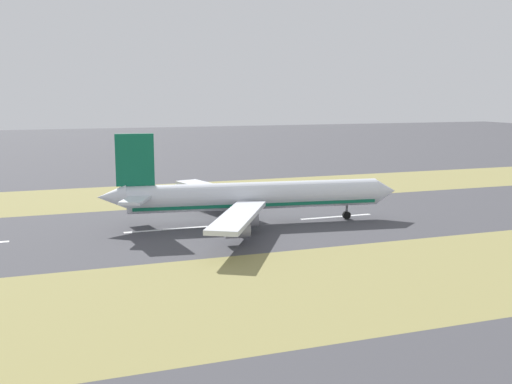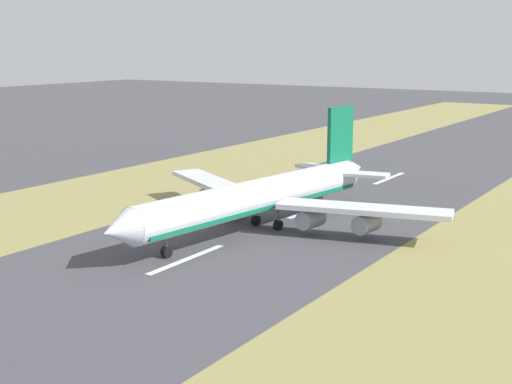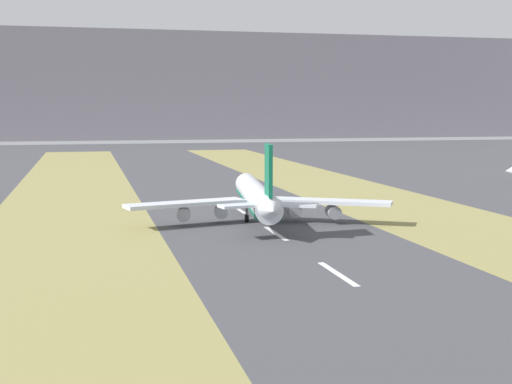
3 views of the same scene
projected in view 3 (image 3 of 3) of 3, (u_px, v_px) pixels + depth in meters
name	position (u px, v px, depth m)	size (l,w,h in m)	color
ground_plane	(253.00, 219.00, 179.46)	(800.00, 800.00, 0.00)	#424247
grass_median_west	(69.00, 225.00, 169.03)	(40.00, 600.00, 0.01)	olive
grass_median_east	(417.00, 213.00, 189.89)	(40.00, 600.00, 0.01)	olive
centreline_dash_near	(338.00, 274.00, 119.67)	(1.20, 18.00, 0.01)	silver
centreline_dash_mid	(276.00, 233.00, 158.30)	(1.20, 18.00, 0.01)	silver
centreline_dash_far	(238.00, 209.00, 196.93)	(1.20, 18.00, 0.01)	silver
airplane_main_jet	(257.00, 197.00, 175.10)	(63.57, 67.13, 20.20)	silver
mountain_ridge	(128.00, 87.00, 676.08)	(800.00, 120.00, 96.11)	gray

